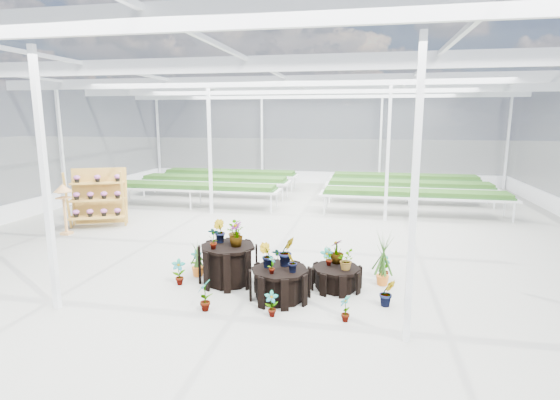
% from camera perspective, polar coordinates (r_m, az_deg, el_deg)
% --- Properties ---
extents(ground_plane, '(24.00, 24.00, 0.00)m').
position_cam_1_polar(ground_plane, '(11.15, -1.32, -6.74)').
color(ground_plane, gray).
rests_on(ground_plane, ground).
extents(greenhouse_shell, '(18.00, 24.00, 4.50)m').
position_cam_1_polar(greenhouse_shell, '(10.70, -1.37, 4.84)').
color(greenhouse_shell, white).
rests_on(greenhouse_shell, ground).
extents(steel_frame, '(18.00, 24.00, 4.50)m').
position_cam_1_polar(steel_frame, '(10.70, -1.37, 4.84)').
color(steel_frame, silver).
rests_on(steel_frame, ground).
extents(nursery_benches, '(16.00, 7.00, 0.84)m').
position_cam_1_polar(nursery_benches, '(17.98, 3.60, 1.33)').
color(nursery_benches, silver).
rests_on(nursery_benches, ground).
extents(plinth_tall, '(1.43, 1.43, 0.79)m').
position_cam_1_polar(plinth_tall, '(9.09, -6.79, -8.30)').
color(plinth_tall, black).
rests_on(plinth_tall, ground).
extents(plinth_mid, '(1.42, 1.42, 0.59)m').
position_cam_1_polar(plinth_mid, '(8.29, -0.00, -10.88)').
color(plinth_mid, black).
rests_on(plinth_mid, ground).
extents(plinth_low, '(1.24, 1.24, 0.44)m').
position_cam_1_polar(plinth_low, '(8.85, 7.35, -10.05)').
color(plinth_low, black).
rests_on(plinth_low, ground).
extents(shelf_rack, '(1.90, 1.48, 1.79)m').
position_cam_1_polar(shelf_rack, '(14.65, -22.71, 0.25)').
color(shelf_rack, '#B08234').
rests_on(shelf_rack, ground).
extents(bird_table, '(0.39, 0.39, 1.49)m').
position_cam_1_polar(bird_table, '(14.02, -26.31, -1.10)').
color(bird_table, '#BD864A').
rests_on(bird_table, ground).
extents(nursery_plants, '(4.43, 2.84, 1.30)m').
position_cam_1_polar(nursery_plants, '(8.95, 0.19, -7.48)').
color(nursery_plants, '#264B18').
rests_on(nursery_plants, ground).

